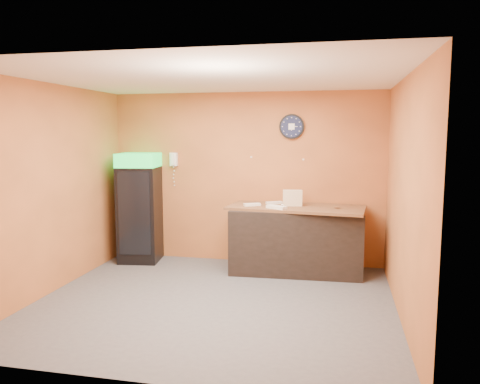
# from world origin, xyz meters

# --- Properties ---
(floor) EXTENTS (4.50, 4.50, 0.00)m
(floor) POSITION_xyz_m (0.00, 0.00, 0.00)
(floor) COLOR #47474C
(floor) RESTS_ON ground
(back_wall) EXTENTS (4.50, 0.02, 2.80)m
(back_wall) POSITION_xyz_m (0.00, 2.00, 1.40)
(back_wall) COLOR #C77038
(back_wall) RESTS_ON floor
(left_wall) EXTENTS (0.02, 4.00, 2.80)m
(left_wall) POSITION_xyz_m (-2.25, 0.00, 1.40)
(left_wall) COLOR #C77038
(left_wall) RESTS_ON floor
(right_wall) EXTENTS (0.02, 4.00, 2.80)m
(right_wall) POSITION_xyz_m (2.25, 0.00, 1.40)
(right_wall) COLOR #C77038
(right_wall) RESTS_ON floor
(ceiling) EXTENTS (4.50, 4.00, 0.02)m
(ceiling) POSITION_xyz_m (0.00, 0.00, 2.80)
(ceiling) COLOR white
(ceiling) RESTS_ON back_wall
(beverage_cooler) EXTENTS (0.71, 0.72, 1.81)m
(beverage_cooler) POSITION_xyz_m (-1.73, 1.61, 0.88)
(beverage_cooler) COLOR black
(beverage_cooler) RESTS_ON floor
(prep_counter) EXTENTS (2.01, 0.96, 0.99)m
(prep_counter) POSITION_xyz_m (0.89, 1.56, 0.49)
(prep_counter) COLOR black
(prep_counter) RESTS_ON floor
(wall_clock) EXTENTS (0.40, 0.06, 0.40)m
(wall_clock) POSITION_xyz_m (0.76, 1.97, 2.24)
(wall_clock) COLOR black
(wall_clock) RESTS_ON back_wall
(wall_phone) EXTENTS (0.12, 0.11, 0.23)m
(wall_phone) POSITION_xyz_m (-1.22, 1.95, 1.70)
(wall_phone) COLOR white
(wall_phone) RESTS_ON back_wall
(butcher_paper) EXTENTS (2.13, 1.13, 0.04)m
(butcher_paper) POSITION_xyz_m (0.89, 1.56, 1.01)
(butcher_paper) COLOR brown
(butcher_paper) RESTS_ON prep_counter
(sub_roll_stack) EXTENTS (0.30, 0.15, 0.25)m
(sub_roll_stack) POSITION_xyz_m (0.83, 1.57, 1.15)
(sub_roll_stack) COLOR beige
(sub_roll_stack) RESTS_ON butcher_paper
(wrapped_sandwich_left) EXTENTS (0.27, 0.21, 0.04)m
(wrapped_sandwich_left) POSITION_xyz_m (0.22, 1.46, 1.05)
(wrapped_sandwich_left) COLOR silver
(wrapped_sandwich_left) RESTS_ON butcher_paper
(wrapped_sandwich_mid) EXTENTS (0.33, 0.26, 0.04)m
(wrapped_sandwich_mid) POSITION_xyz_m (0.62, 1.27, 1.05)
(wrapped_sandwich_mid) COLOR silver
(wrapped_sandwich_mid) RESTS_ON butcher_paper
(wrapped_sandwich_right) EXTENTS (0.27, 0.22, 0.04)m
(wrapped_sandwich_right) POSITION_xyz_m (0.53, 1.71, 1.05)
(wrapped_sandwich_right) COLOR silver
(wrapped_sandwich_right) RESTS_ON butcher_paper
(kitchen_tool) EXTENTS (0.05, 0.05, 0.05)m
(kitchen_tool) POSITION_xyz_m (0.79, 1.60, 1.05)
(kitchen_tool) COLOR silver
(kitchen_tool) RESTS_ON butcher_paper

